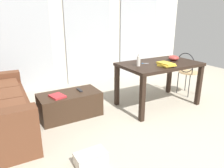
{
  "coord_description": "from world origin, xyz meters",
  "views": [
    {
      "loc": [
        -2.07,
        -1.4,
        1.61
      ],
      "look_at": [
        -0.29,
        1.67,
        0.43
      ],
      "focal_mm": 34.41,
      "sensor_mm": 36.0,
      "label": 1
    }
  ],
  "objects_px": {
    "coffee_table": "(70,105)",
    "bowl": "(174,58)",
    "shoebox": "(91,158)",
    "bottle_near": "(139,61)",
    "tv_remote_primary": "(79,90)",
    "craft_table": "(159,69)",
    "scissors": "(144,63)",
    "book_stack": "(166,64)",
    "magazine": "(57,96)",
    "wire_chair": "(187,69)"
  },
  "relations": [
    {
      "from": "bottle_near",
      "to": "tv_remote_primary",
      "type": "distance_m",
      "value": 1.07
    },
    {
      "from": "coffee_table",
      "to": "bowl",
      "type": "bearing_deg",
      "value": -9.76
    },
    {
      "from": "craft_table",
      "to": "bowl",
      "type": "xyz_separation_m",
      "value": [
        0.36,
        0.03,
        0.15
      ]
    },
    {
      "from": "craft_table",
      "to": "bottle_near",
      "type": "distance_m",
      "value": 0.49
    },
    {
      "from": "scissors",
      "to": "tv_remote_primary",
      "type": "bearing_deg",
      "value": 165.17
    },
    {
      "from": "craft_table",
      "to": "bottle_near",
      "type": "height_order",
      "value": "bottle_near"
    },
    {
      "from": "book_stack",
      "to": "wire_chair",
      "type": "bearing_deg",
      "value": 20.39
    },
    {
      "from": "coffee_table",
      "to": "bottle_near",
      "type": "height_order",
      "value": "bottle_near"
    },
    {
      "from": "bottle_near",
      "to": "book_stack",
      "type": "height_order",
      "value": "bottle_near"
    },
    {
      "from": "craft_table",
      "to": "bowl",
      "type": "height_order",
      "value": "bowl"
    },
    {
      "from": "craft_table",
      "to": "shoebox",
      "type": "height_order",
      "value": "craft_table"
    },
    {
      "from": "craft_table",
      "to": "scissors",
      "type": "xyz_separation_m",
      "value": [
        -0.26,
        0.09,
        0.11
      ]
    },
    {
      "from": "wire_chair",
      "to": "scissors",
      "type": "height_order",
      "value": "wire_chair"
    },
    {
      "from": "wire_chair",
      "to": "shoebox",
      "type": "bearing_deg",
      "value": -158.88
    },
    {
      "from": "wire_chair",
      "to": "scissors",
      "type": "relative_size",
      "value": 7.27
    },
    {
      "from": "bowl",
      "to": "magazine",
      "type": "relative_size",
      "value": 0.81
    },
    {
      "from": "wire_chair",
      "to": "coffee_table",
      "type": "bearing_deg",
      "value": 174.0
    },
    {
      "from": "bottle_near",
      "to": "tv_remote_primary",
      "type": "bearing_deg",
      "value": 157.12
    },
    {
      "from": "craft_table",
      "to": "scissors",
      "type": "height_order",
      "value": "scissors"
    },
    {
      "from": "bowl",
      "to": "book_stack",
      "type": "xyz_separation_m",
      "value": [
        -0.44,
        -0.27,
        -0.02
      ]
    },
    {
      "from": "book_stack",
      "to": "shoebox",
      "type": "relative_size",
      "value": 0.81
    },
    {
      "from": "tv_remote_primary",
      "to": "coffee_table",
      "type": "bearing_deg",
      "value": -174.09
    },
    {
      "from": "bowl",
      "to": "scissors",
      "type": "xyz_separation_m",
      "value": [
        -0.62,
        0.06,
        -0.04
      ]
    },
    {
      "from": "bottle_near",
      "to": "bowl",
      "type": "height_order",
      "value": "bottle_near"
    },
    {
      "from": "wire_chair",
      "to": "magazine",
      "type": "bearing_deg",
      "value": 175.96
    },
    {
      "from": "coffee_table",
      "to": "wire_chair",
      "type": "xyz_separation_m",
      "value": [
        2.37,
        -0.25,
        0.35
      ]
    },
    {
      "from": "wire_chair",
      "to": "book_stack",
      "type": "distance_m",
      "value": 1.02
    },
    {
      "from": "scissors",
      "to": "book_stack",
      "type": "bearing_deg",
      "value": -60.58
    },
    {
      "from": "wire_chair",
      "to": "book_stack",
      "type": "bearing_deg",
      "value": -159.61
    },
    {
      "from": "bottle_near",
      "to": "bowl",
      "type": "distance_m",
      "value": 0.81
    },
    {
      "from": "coffee_table",
      "to": "craft_table",
      "type": "bearing_deg",
      "value": -12.96
    },
    {
      "from": "coffee_table",
      "to": "bowl",
      "type": "distance_m",
      "value": 2.02
    },
    {
      "from": "wire_chair",
      "to": "bottle_near",
      "type": "bearing_deg",
      "value": -175.43
    },
    {
      "from": "craft_table",
      "to": "bowl",
      "type": "distance_m",
      "value": 0.39
    },
    {
      "from": "tv_remote_primary",
      "to": "shoebox",
      "type": "relative_size",
      "value": 0.46
    },
    {
      "from": "bottle_near",
      "to": "scissors",
      "type": "distance_m",
      "value": 0.23
    },
    {
      "from": "coffee_table",
      "to": "wire_chair",
      "type": "distance_m",
      "value": 2.41
    },
    {
      "from": "magazine",
      "to": "tv_remote_primary",
      "type": "bearing_deg",
      "value": -0.0
    },
    {
      "from": "craft_table",
      "to": "magazine",
      "type": "relative_size",
      "value": 5.78
    },
    {
      "from": "bottle_near",
      "to": "magazine",
      "type": "height_order",
      "value": "bottle_near"
    },
    {
      "from": "scissors",
      "to": "shoebox",
      "type": "height_order",
      "value": "scissors"
    },
    {
      "from": "scissors",
      "to": "shoebox",
      "type": "relative_size",
      "value": 0.34
    },
    {
      "from": "shoebox",
      "to": "wire_chair",
      "type": "bearing_deg",
      "value": 21.12
    },
    {
      "from": "craft_table",
      "to": "wire_chair",
      "type": "height_order",
      "value": "wire_chair"
    },
    {
      "from": "coffee_table",
      "to": "wire_chair",
      "type": "relative_size",
      "value": 1.1
    },
    {
      "from": "coffee_table",
      "to": "book_stack",
      "type": "distance_m",
      "value": 1.69
    },
    {
      "from": "tv_remote_primary",
      "to": "magazine",
      "type": "distance_m",
      "value": 0.4
    },
    {
      "from": "bowl",
      "to": "scissors",
      "type": "height_order",
      "value": "bowl"
    },
    {
      "from": "coffee_table",
      "to": "shoebox",
      "type": "xyz_separation_m",
      "value": [
        -0.21,
        -1.25,
        -0.12
      ]
    },
    {
      "from": "shoebox",
      "to": "bottle_near",
      "type": "bearing_deg",
      "value": 34.76
    }
  ]
}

